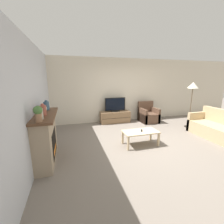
# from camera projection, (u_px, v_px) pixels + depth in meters

# --- Properties ---
(ground_plane) EXTENTS (24.00, 24.00, 0.00)m
(ground_plane) POSITION_uv_depth(u_px,v_px,m) (146.00, 142.00, 4.51)
(ground_plane) COLOR slate
(wall_back) EXTENTS (12.00, 0.06, 2.70)m
(wall_back) POSITION_uv_depth(u_px,v_px,m) (120.00, 90.00, 6.52)
(wall_back) COLOR beige
(wall_back) RESTS_ON ground
(wall_left) EXTENTS (0.06, 12.00, 2.70)m
(wall_left) POSITION_uv_depth(u_px,v_px,m) (34.00, 102.00, 3.41)
(wall_left) COLOR silver
(wall_left) RESTS_ON ground
(fireplace) EXTENTS (0.46, 1.50, 1.11)m
(fireplace) POSITION_uv_depth(u_px,v_px,m) (46.00, 137.00, 3.42)
(fireplace) COLOR tan
(fireplace) RESTS_ON ground
(mantel_vase_left) EXTENTS (0.11, 0.11, 0.25)m
(mantel_vase_left) POSITION_uv_depth(u_px,v_px,m) (40.00, 114.00, 2.86)
(mantel_vase_left) COLOR beige
(mantel_vase_left) RESTS_ON fireplace
(mantel_vase_centre_left) EXTENTS (0.14, 0.14, 0.26)m
(mantel_vase_centre_left) POSITION_uv_depth(u_px,v_px,m) (43.00, 110.00, 3.17)
(mantel_vase_centre_left) COLOR #994C3D
(mantel_vase_centre_left) RESTS_ON fireplace
(mantel_vase_right) EXTENTS (0.13, 0.13, 0.25)m
(mantel_vase_right) POSITION_uv_depth(u_px,v_px,m) (46.00, 105.00, 3.70)
(mantel_vase_right) COLOR #385670
(mantel_vase_right) RESTS_ON fireplace
(mantel_clock) EXTENTS (0.08, 0.11, 0.15)m
(mantel_clock) POSITION_uv_depth(u_px,v_px,m) (45.00, 109.00, 3.43)
(mantel_clock) COLOR brown
(mantel_clock) RESTS_ON fireplace
(potted_plant) EXTENTS (0.16, 0.16, 0.30)m
(potted_plant) POSITION_uv_depth(u_px,v_px,m) (38.00, 113.00, 2.67)
(potted_plant) COLOR #936B4C
(potted_plant) RESTS_ON fireplace
(tv_stand) EXTENTS (1.27, 0.43, 0.48)m
(tv_stand) POSITION_uv_depth(u_px,v_px,m) (115.00, 117.00, 6.43)
(tv_stand) COLOR brown
(tv_stand) RESTS_ON ground
(tv) EXTENTS (0.89, 0.18, 0.59)m
(tv) POSITION_uv_depth(u_px,v_px,m) (115.00, 105.00, 6.31)
(tv) COLOR black
(tv) RESTS_ON tv_stand
(armchair) EXTENTS (0.70, 0.76, 0.87)m
(armchair) POSITION_uv_depth(u_px,v_px,m) (148.00, 115.00, 6.54)
(armchair) COLOR brown
(armchair) RESTS_ON ground
(coffee_table) EXTENTS (1.00, 0.51, 0.41)m
(coffee_table) POSITION_uv_depth(u_px,v_px,m) (141.00, 133.00, 4.25)
(coffee_table) COLOR #CCB289
(coffee_table) RESTS_ON ground
(remote) EXTENTS (0.10, 0.15, 0.02)m
(remote) POSITION_uv_depth(u_px,v_px,m) (142.00, 130.00, 4.26)
(remote) COLOR black
(remote) RESTS_ON coffee_table
(couch) EXTENTS (0.81, 1.97, 0.89)m
(couch) POSITION_uv_depth(u_px,v_px,m) (223.00, 130.00, 4.63)
(couch) COLOR tan
(couch) RESTS_ON ground
(floor_lamp) EXTENTS (0.39, 0.39, 1.73)m
(floor_lamp) POSITION_uv_depth(u_px,v_px,m) (193.00, 88.00, 5.56)
(floor_lamp) COLOR black
(floor_lamp) RESTS_ON ground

